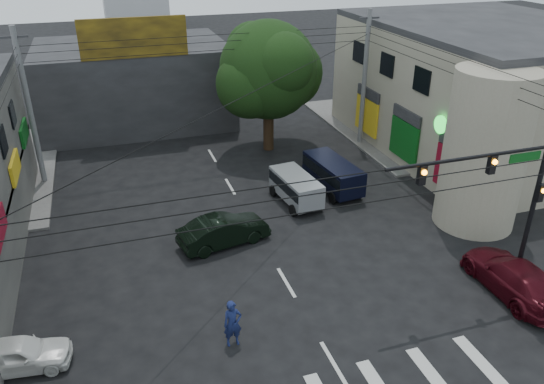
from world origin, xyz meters
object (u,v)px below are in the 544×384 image
traffic_gantry (504,187)px  traffic_officer (233,324)px  street_tree (268,71)px  utility_pole_far_left (30,109)px  dark_sedan (224,231)px  utility_pole_far_right (364,80)px  white_compact (18,354)px  maroon_sedan (514,277)px  silver_minivan (296,190)px  navy_van (333,176)px

traffic_gantry → traffic_officer: size_ratio=3.80×
street_tree → traffic_officer: street_tree is taller
utility_pole_far_left → dark_sedan: bearing=-49.2°
utility_pole_far_right → traffic_gantry: bearing=-98.9°
utility_pole_far_right → white_compact: (-21.00, -15.78, -3.99)m
traffic_officer → maroon_sedan: bearing=-5.3°
utility_pole_far_left → silver_minivan: bearing=-27.8°
street_tree → utility_pole_far_left: size_ratio=0.95×
utility_pole_far_left → silver_minivan: utility_pole_far_left is taller
silver_minivan → utility_pole_far_left: bearing=56.0°
traffic_officer → dark_sedan: bearing=76.9°
dark_sedan → traffic_officer: bearing=157.4°
dark_sedan → traffic_officer: 7.00m
traffic_gantry → navy_van: (-2.22, 10.76, -3.94)m
white_compact → maroon_sedan: bearing=-88.4°
maroon_sedan → navy_van: 11.77m
utility_pole_far_left → navy_van: utility_pole_far_left is taller
traffic_officer → utility_pole_far_left: bearing=111.2°
dark_sedan → navy_van: navy_van is taller
street_tree → utility_pole_far_right: bearing=-8.7°
dark_sedan → traffic_officer: size_ratio=2.45×
utility_pole_far_right → traffic_officer: 22.04m
utility_pole_far_left → white_compact: size_ratio=2.49×
traffic_gantry → white_compact: 18.85m
street_tree → white_compact: size_ratio=2.35×
dark_sedan → traffic_officer: (-1.31, -6.87, 0.22)m
white_compact → traffic_officer: 7.48m
street_tree → maroon_sedan: bearing=-75.5°
street_tree → navy_van: size_ratio=1.90×
traffic_gantry → white_compact: bearing=176.2°
maroon_sedan → silver_minivan: bearing=-59.6°
street_tree → silver_minivan: size_ratio=2.21×
utility_pole_far_right → silver_minivan: bearing=-136.5°
utility_pole_far_right → white_compact: 26.57m
maroon_sedan → navy_van: size_ratio=1.14×
dark_sedan → silver_minivan: silver_minivan is taller
traffic_gantry → maroon_sedan: (0.99, -0.56, -4.08)m
utility_pole_far_left → maroon_sedan: (19.31, -17.56, -3.85)m
dark_sedan → maroon_sedan: bearing=-137.0°
street_tree → traffic_gantry: street_tree is taller
maroon_sedan → street_tree: bearing=-74.3°
white_compact → silver_minivan: size_ratio=0.94×
dark_sedan → maroon_sedan: maroon_sedan is taller
white_compact → silver_minivan: 16.03m
white_compact → silver_minivan: silver_minivan is taller
dark_sedan → navy_van: size_ratio=1.01×
traffic_gantry → dark_sedan: size_ratio=1.55×
traffic_gantry → utility_pole_far_left: utility_pole_far_left is taller
traffic_gantry → white_compact: traffic_gantry is taller
maroon_sedan → navy_van: navy_van is taller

